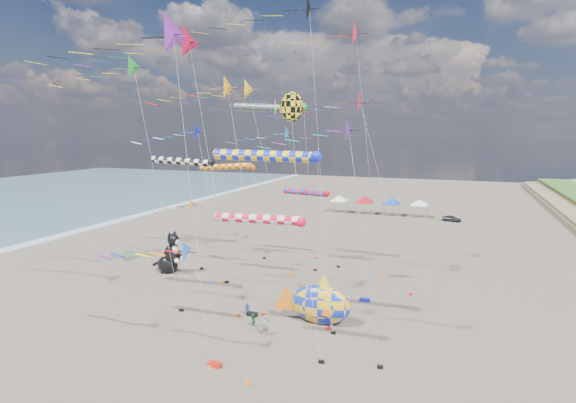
{
  "coord_description": "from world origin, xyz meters",
  "views": [
    {
      "loc": [
        15.22,
        -23.72,
        15.38
      ],
      "look_at": [
        1.65,
        12.0,
        9.46
      ],
      "focal_mm": 28.0,
      "sensor_mm": 36.0,
      "label": 1
    }
  ],
  "objects_px": {
    "child_blue": "(247,309)",
    "parked_car": "(452,218)",
    "fish_inflatable": "(320,304)",
    "child_green": "(253,320)",
    "cat_inflatable": "(169,252)",
    "person_adult": "(266,326)"
  },
  "relations": [
    {
      "from": "fish_inflatable",
      "to": "child_green",
      "type": "xyz_separation_m",
      "value": [
        -4.77,
        -2.6,
        -1.06
      ]
    },
    {
      "from": "fish_inflatable",
      "to": "person_adult",
      "type": "relative_size",
      "value": 4.3
    },
    {
      "from": "person_adult",
      "to": "parked_car",
      "type": "height_order",
      "value": "person_adult"
    },
    {
      "from": "person_adult",
      "to": "child_green",
      "type": "height_order",
      "value": "person_adult"
    },
    {
      "from": "cat_inflatable",
      "to": "child_blue",
      "type": "xyz_separation_m",
      "value": [
        13.12,
        -7.53,
        -1.83
      ]
    },
    {
      "from": "child_green",
      "to": "cat_inflatable",
      "type": "bearing_deg",
      "value": 175.31
    },
    {
      "from": "person_adult",
      "to": "child_blue",
      "type": "xyz_separation_m",
      "value": [
        -2.98,
        2.93,
        -0.22
      ]
    },
    {
      "from": "cat_inflatable",
      "to": "parked_car",
      "type": "bearing_deg",
      "value": 62.5
    },
    {
      "from": "cat_inflatable",
      "to": "child_blue",
      "type": "bearing_deg",
      "value": -22.8
    },
    {
      "from": "fish_inflatable",
      "to": "person_adult",
      "type": "xyz_separation_m",
      "value": [
        -3.21,
        -3.66,
        -0.8
      ]
    },
    {
      "from": "child_green",
      "to": "child_blue",
      "type": "height_order",
      "value": "child_blue"
    },
    {
      "from": "fish_inflatable",
      "to": "parked_car",
      "type": "xyz_separation_m",
      "value": [
        9.31,
        48.4,
        -1.03
      ]
    },
    {
      "from": "child_blue",
      "to": "parked_car",
      "type": "relative_size",
      "value": 0.35
    },
    {
      "from": "child_green",
      "to": "fish_inflatable",
      "type": "bearing_deg",
      "value": 56.74
    },
    {
      "from": "fish_inflatable",
      "to": "parked_car",
      "type": "relative_size",
      "value": 2.08
    },
    {
      "from": "person_adult",
      "to": "parked_car",
      "type": "xyz_separation_m",
      "value": [
        12.52,
        52.05,
        -0.23
      ]
    },
    {
      "from": "person_adult",
      "to": "child_blue",
      "type": "bearing_deg",
      "value": 94.32
    },
    {
      "from": "cat_inflatable",
      "to": "child_green",
      "type": "height_order",
      "value": "cat_inflatable"
    },
    {
      "from": "cat_inflatable",
      "to": "person_adult",
      "type": "bearing_deg",
      "value": -25.97
    },
    {
      "from": "fish_inflatable",
      "to": "person_adult",
      "type": "bearing_deg",
      "value": -131.29
    },
    {
      "from": "person_adult",
      "to": "parked_car",
      "type": "relative_size",
      "value": 0.48
    },
    {
      "from": "child_green",
      "to": "parked_car",
      "type": "relative_size",
      "value": 0.32
    }
  ]
}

